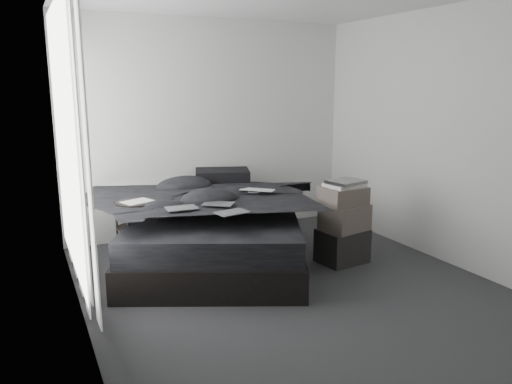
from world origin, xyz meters
name	(u,v)px	position (x,y,z in m)	size (l,w,h in m)	color
floor	(294,289)	(0.00, 0.00, 0.00)	(3.60, 4.20, 0.01)	#333335
wall_back	(211,128)	(0.00, 2.10, 1.30)	(3.60, 0.01, 2.60)	silver
wall_front	(512,196)	(0.00, -2.10, 1.30)	(3.60, 0.01, 2.60)	silver
wall_left	(75,161)	(-1.80, 0.00, 1.30)	(0.01, 4.20, 2.60)	silver
wall_right	(451,138)	(1.80, 0.00, 1.30)	(0.01, 4.20, 2.60)	silver
window_left	(65,141)	(-1.78, 0.90, 1.35)	(0.02, 2.00, 2.30)	white
curtain_left	(72,148)	(-1.73, 0.90, 1.28)	(0.06, 2.12, 2.48)	white
bed	(217,247)	(-0.37, 1.00, 0.15)	(1.69, 2.23, 0.30)	black
mattress	(216,222)	(-0.37, 1.00, 0.42)	(1.63, 2.17, 0.24)	black
duvet	(215,200)	(-0.39, 0.95, 0.67)	(1.65, 1.91, 0.26)	black
pillow_lower	(216,187)	(-0.05, 1.81, 0.62)	(0.67, 0.46, 0.15)	black
pillow_upper	(222,175)	(0.01, 1.76, 0.76)	(0.63, 0.43, 0.14)	black
laptop	(256,184)	(0.03, 0.87, 0.82)	(0.36, 0.23, 0.03)	silver
comic_a	(181,199)	(-0.86, 0.57, 0.81)	(0.28, 0.18, 0.01)	black
comic_b	(218,195)	(-0.50, 0.58, 0.81)	(0.28, 0.18, 0.01)	black
comic_c	(232,202)	(-0.51, 0.23, 0.82)	(0.28, 0.18, 0.01)	black
side_stand	(138,238)	(-1.18, 1.01, 0.36)	(0.39, 0.39, 0.71)	black
papers	(137,202)	(-1.17, 1.00, 0.72)	(0.28, 0.20, 0.01)	white
floor_books	(155,277)	(-1.11, 0.66, 0.07)	(0.14, 0.20, 0.14)	black
box_lower	(342,246)	(0.81, 0.41, 0.18)	(0.47, 0.37, 0.35)	black
box_mid	(345,217)	(0.83, 0.40, 0.48)	(0.44, 0.35, 0.27)	#60554B
box_upper	(343,196)	(0.80, 0.41, 0.71)	(0.42, 0.34, 0.19)	#60554B
art_book_white	(344,185)	(0.81, 0.41, 0.82)	(0.36, 0.29, 0.04)	silver
art_book_snake	(346,182)	(0.83, 0.40, 0.86)	(0.35, 0.28, 0.03)	silver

